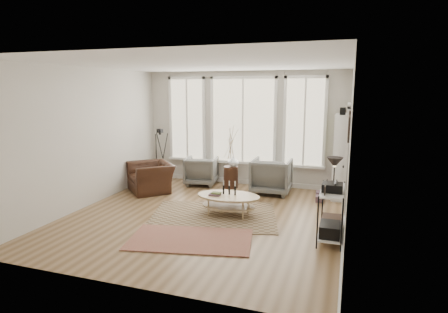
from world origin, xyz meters
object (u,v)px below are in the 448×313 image
(bookcase, at_px, (341,156))
(armchair_right, at_px, (271,176))
(low_shelf, at_px, (332,208))
(armchair_left, at_px, (202,171))
(side_table, at_px, (231,159))
(coffee_table, at_px, (228,199))
(accent_chair, at_px, (151,177))

(bookcase, relative_size, armchair_right, 2.24)
(low_shelf, distance_m, armchair_left, 4.25)
(armchair_right, relative_size, side_table, 0.61)
(armchair_left, bearing_deg, coffee_table, 115.31)
(coffee_table, xyz_separation_m, armchair_left, (-1.38, 2.04, 0.06))
(low_shelf, relative_size, accent_chair, 1.22)
(side_table, height_order, accent_chair, side_table)
(low_shelf, relative_size, side_table, 0.86)
(bookcase, height_order, coffee_table, bookcase)
(low_shelf, distance_m, accent_chair, 4.58)
(coffee_table, bearing_deg, armchair_right, 74.54)
(bookcase, distance_m, coffee_table, 2.90)
(bookcase, height_order, side_table, bookcase)
(coffee_table, bearing_deg, bookcase, 43.90)
(coffee_table, xyz_separation_m, accent_chair, (-2.30, 1.04, 0.04))
(coffee_table, bearing_deg, side_table, 105.99)
(low_shelf, xyz_separation_m, accent_chair, (-4.28, 1.60, -0.16))
(coffee_table, distance_m, accent_chair, 2.53)
(low_shelf, relative_size, coffee_table, 1.04)
(bookcase, xyz_separation_m, armchair_left, (-3.42, 0.08, -0.59))
(bookcase, bearing_deg, armchair_left, 178.68)
(bookcase, bearing_deg, accent_chair, -168.04)
(bookcase, height_order, armchair_right, bookcase)
(coffee_table, xyz_separation_m, side_table, (-0.57, 1.98, 0.42))
(side_table, distance_m, accent_chair, 2.01)
(low_shelf, bearing_deg, armchair_left, 142.32)
(bookcase, distance_m, accent_chair, 4.48)
(low_shelf, bearing_deg, armchair_right, 122.09)
(side_table, bearing_deg, accent_chair, -151.62)
(coffee_table, height_order, accent_chair, accent_chair)
(coffee_table, height_order, side_table, side_table)
(low_shelf, xyz_separation_m, side_table, (-2.55, 2.54, 0.22))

